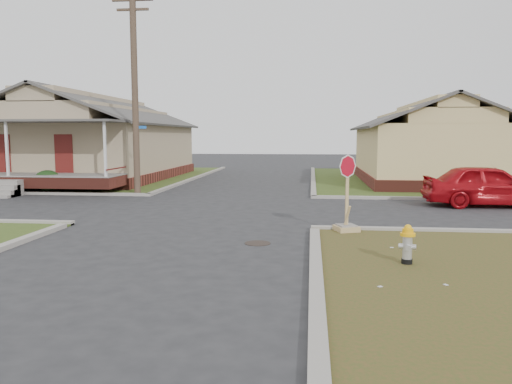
# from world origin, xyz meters

# --- Properties ---
(ground) EXTENTS (120.00, 120.00, 0.00)m
(ground) POSITION_xyz_m (0.00, 0.00, 0.00)
(ground) COLOR #262629
(ground) RESTS_ON ground
(verge_far_left) EXTENTS (19.00, 19.00, 0.05)m
(verge_far_left) POSITION_xyz_m (-13.00, 18.00, 0.03)
(verge_far_left) COLOR #384D1B
(verge_far_left) RESTS_ON ground
(curbs) EXTENTS (80.00, 40.00, 0.12)m
(curbs) POSITION_xyz_m (0.00, 5.00, 0.00)
(curbs) COLOR gray
(curbs) RESTS_ON ground
(manhole) EXTENTS (0.64, 0.64, 0.01)m
(manhole) POSITION_xyz_m (2.20, -0.50, 0.01)
(manhole) COLOR black
(manhole) RESTS_ON ground
(corner_house) EXTENTS (10.10, 15.50, 5.30)m
(corner_house) POSITION_xyz_m (-10.00, 16.68, 2.28)
(corner_house) COLOR maroon
(corner_house) RESTS_ON ground
(side_house_yellow) EXTENTS (7.60, 11.60, 4.70)m
(side_house_yellow) POSITION_xyz_m (10.00, 16.50, 2.19)
(side_house_yellow) COLOR maroon
(side_house_yellow) RESTS_ON ground
(utility_pole) EXTENTS (1.80, 0.28, 9.00)m
(utility_pole) POSITION_xyz_m (-4.20, 8.90, 4.66)
(utility_pole) COLOR #463628
(utility_pole) RESTS_ON ground
(fire_hydrant) EXTENTS (0.30, 0.30, 0.81)m
(fire_hydrant) POSITION_xyz_m (5.44, -2.28, 0.49)
(fire_hydrant) COLOR black
(fire_hydrant) RESTS_ON ground
(stop_sign) EXTENTS (0.59, 0.58, 2.08)m
(stop_sign) POSITION_xyz_m (4.46, 1.11, 0.50)
(stop_sign) COLOR tan
(stop_sign) RESTS_ON ground
(red_sedan) EXTENTS (4.65, 1.92, 1.58)m
(red_sedan) POSITION_xyz_m (10.05, 6.90, 0.79)
(red_sedan) COLOR #AF0C14
(red_sedan) RESTS_ON ground
(hedge_right) EXTENTS (1.35, 1.11, 1.03)m
(hedge_right) POSITION_xyz_m (-8.66, 9.35, 0.57)
(hedge_right) COLOR #173714
(hedge_right) RESTS_ON verge_far_left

